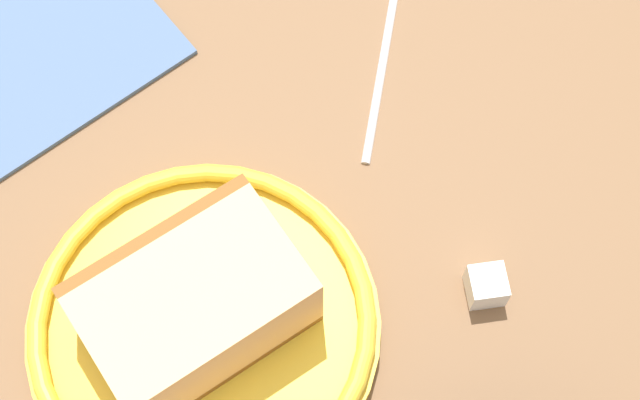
{
  "coord_description": "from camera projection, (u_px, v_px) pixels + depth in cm",
  "views": [
    {
      "loc": [
        -2.77,
        -13.17,
        47.06
      ],
      "look_at": [
        1.26,
        5.42,
        3.0
      ],
      "focal_mm": 54.68,
      "sensor_mm": 36.0,
      "label": 1
    }
  ],
  "objects": [
    {
      "name": "ground_plane",
      "position": [
        318.0,
        335.0,
        0.5
      ],
      "size": [
        113.0,
        113.0,
        3.21
      ],
      "primitive_type": "cube",
      "color": "brown"
    },
    {
      "name": "small_plate",
      "position": [
        204.0,
        325.0,
        0.48
      ],
      "size": [
        17.4,
        17.4,
        1.93
      ],
      "color": "yellow",
      "rests_on": "ground_plane"
    },
    {
      "name": "cake_slice",
      "position": [
        194.0,
        305.0,
        0.45
      ],
      "size": [
        11.79,
        9.94,
        5.08
      ],
      "color": "brown",
      "rests_on": "small_plate"
    },
    {
      "name": "teaspoon",
      "position": [
        392.0,
        10.0,
        0.56
      ],
      "size": [
        6.31,
        13.16,
        0.8
      ],
      "color": "silver",
      "rests_on": "ground_plane"
    },
    {
      "name": "folded_napkin",
      "position": [
        47.0,
        56.0,
        0.54
      ],
      "size": [
        16.55,
        14.77,
        0.6
      ],
      "primitive_type": "cube",
      "rotation": [
        0.0,
        0.0,
        0.46
      ],
      "color": "slate",
      "rests_on": "ground_plane"
    },
    {
      "name": "sugar_cube",
      "position": [
        485.0,
        283.0,
        0.48
      ],
      "size": [
        1.96,
        1.96,
        1.83
      ],
      "primitive_type": "cube",
      "rotation": [
        0.0,
        0.0,
        1.5
      ],
      "color": "white",
      "rests_on": "ground_plane"
    }
  ]
}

